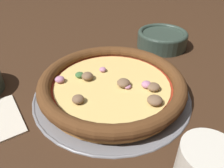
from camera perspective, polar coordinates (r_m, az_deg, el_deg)
The scene contains 4 objects.
ground_plane at distance 0.51m, azimuth -0.00°, elevation -2.42°, with size 3.00×3.00×0.00m, color #3D2616.
pizza_tray at distance 0.51m, azimuth -0.00°, elevation -2.17°, with size 0.36×0.36×0.01m.
pizza at distance 0.49m, azimuth 0.02°, elevation -0.02°, with size 0.33×0.33×0.04m.
bowl_near at distance 0.73m, azimuth 12.95°, elevation 11.53°, with size 0.16×0.16×0.05m.
Camera 1 is at (0.16, 0.37, 0.31)m, focal length 35.00 mm.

